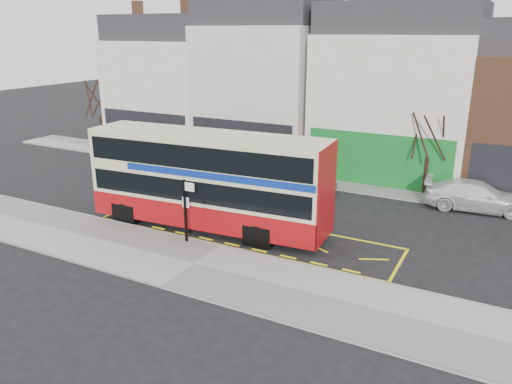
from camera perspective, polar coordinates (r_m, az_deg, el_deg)
The scene contains 15 objects.
ground at distance 21.47m, azimuth -3.55°, elevation -6.07°, with size 120.00×120.00×0.00m, color black.
pavement at distance 19.71m, azimuth -7.07°, elevation -8.25°, with size 40.00×4.00×0.15m, color #9E9C96.
kerb at distance 21.15m, azimuth -4.09°, elevation -6.25°, with size 40.00×0.15×0.15m, color gray.
far_pavement at distance 30.77m, azimuth 7.17°, elevation 1.51°, with size 50.00×3.00×0.15m, color #9E9C96.
road_markings at distance 22.73m, azimuth -1.45°, elevation -4.61°, with size 14.00×3.40×0.01m, color #FFF20D, non-canonical shape.
terrace_far_left at distance 39.81m, azimuth -9.19°, elevation 12.15°, with size 8.00×8.01×10.80m.
terrace_left at distance 35.55m, azimuth 1.41°, elevation 12.50°, with size 8.00×8.01×11.80m.
terrace_green_shop at distance 32.58m, azimuth 15.96°, elevation 10.87°, with size 9.00×8.01×11.30m.
double_decker_bus at distance 22.57m, azimuth -5.41°, elevation 1.43°, with size 11.28×3.36×4.44m.
bus_stop_post at distance 21.02m, azimuth -7.97°, elevation -1.43°, with size 0.68×0.12×2.74m.
car_silver at distance 35.12m, azimuth -12.00°, elevation 4.48°, with size 1.79×4.44×1.51m, color #9B9A9F.
car_grey at distance 28.73m, azimuth 4.46°, elevation 1.83°, with size 1.61×4.63×1.53m, color #3D3E45.
car_white at distance 27.65m, azimuth 23.89°, elevation -0.41°, with size 2.07×5.09×1.48m, color white.
street_tree_left at distance 40.82m, azimuth -17.59°, elevation 11.16°, with size 3.01×3.01×6.51m.
street_tree_right at distance 28.40m, azimuth 19.38°, elevation 7.37°, with size 2.71×2.71×5.85m.
Camera 1 is at (10.34, -16.65, 8.76)m, focal length 35.00 mm.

